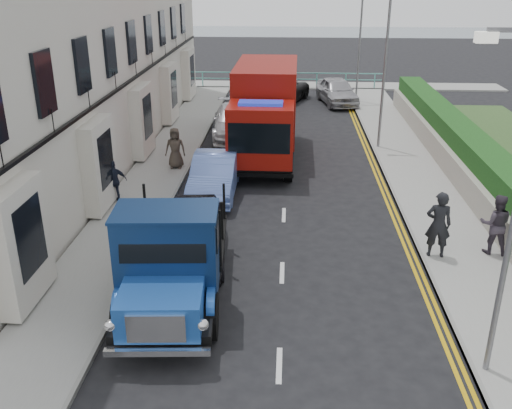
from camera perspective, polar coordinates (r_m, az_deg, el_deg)
name	(u,v)px	position (r m, az deg, el deg)	size (l,w,h in m)	color
ground	(281,313)	(14.25, 2.49, -10.78)	(120.00, 120.00, 0.00)	black
pavement_west	(153,180)	(22.92, -10.22, 2.40)	(2.40, 38.00, 0.12)	gray
pavement_east	(422,186)	(22.91, 16.28, 1.82)	(2.60, 38.00, 0.12)	gray
promenade	(288,85)	(41.63, 3.20, 11.81)	(30.00, 2.50, 0.12)	gray
sea_plane	(289,37)	(72.33, 3.35, 16.35)	(120.00, 120.00, 0.00)	slate
garden_east	(476,166)	(23.15, 21.12, 3.61)	(1.45, 28.00, 1.75)	#B2AD9E
seafront_railing	(288,80)	(40.75, 3.21, 12.32)	(13.00, 0.08, 1.11)	#59B2A5
lamp_near	(512,196)	(11.39, 24.19, 0.82)	(1.23, 0.18, 7.00)	slate
lamp_mid	(382,62)	(26.50, 12.53, 13.76)	(1.23, 0.18, 7.00)	slate
lamp_far	(358,36)	(36.34, 10.17, 16.21)	(1.23, 0.18, 7.00)	slate
bedford_lorry	(170,267)	(13.73, -8.59, -6.20)	(2.70, 6.02, 2.78)	black
red_lorry	(265,110)	(25.06, 0.93, 9.43)	(2.71, 7.66, 3.99)	black
parked_car_front	(193,233)	(16.54, -6.34, -2.83)	(1.83, 4.54, 1.55)	black
parked_car_mid	(215,175)	(21.16, -4.17, 2.96)	(1.58, 4.52, 1.49)	#5D79C8
parked_car_rear	(234,121)	(28.73, -2.17, 8.30)	(2.09, 5.15, 1.49)	silver
seafront_car_left	(280,90)	(36.33, 2.37, 11.40)	(2.61, 5.66, 1.57)	black
seafront_car_right	(337,91)	(36.23, 8.10, 11.18)	(1.87, 4.65, 1.58)	#A8A7AC
pedestrian_east_near	(438,224)	(16.97, 17.77, -1.91)	(0.72, 0.47, 1.97)	black
pedestrian_east_far	(495,224)	(17.78, 22.83, -1.82)	(0.88, 0.68, 1.81)	#3D3440
pedestrian_west_near	(114,181)	(20.69, -14.00, 2.27)	(0.90, 0.37, 1.53)	#1A1F30
pedestrian_west_far	(175,148)	(23.82, -8.09, 5.61)	(0.83, 0.54, 1.69)	#443A31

